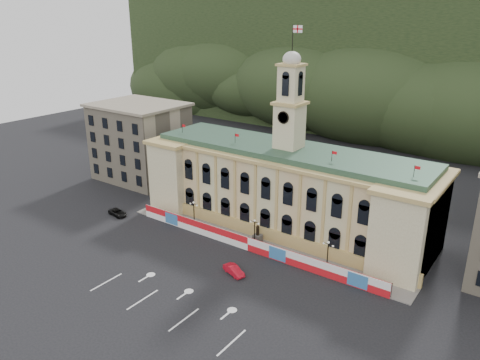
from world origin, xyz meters
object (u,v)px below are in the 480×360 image
Objects in this scene: lamp_center at (255,230)px; black_suv at (118,213)px; statue at (258,238)px; red_sedan at (234,270)px.

lamp_center reaches higher than black_suv.
red_sedan is at bearing -76.31° from statue.
red_sedan is 0.94× the size of black_suv.
red_sedan is 32.91m from black_suv.
black_suv is (-32.61, 4.46, -0.07)m from red_sedan.
black_suv is at bearing 101.25° from red_sedan.
statue reaches higher than red_sedan.
lamp_center reaches higher than statue.
statue is at bearing 90.00° from lamp_center.
black_suv is at bearing -168.22° from statue.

